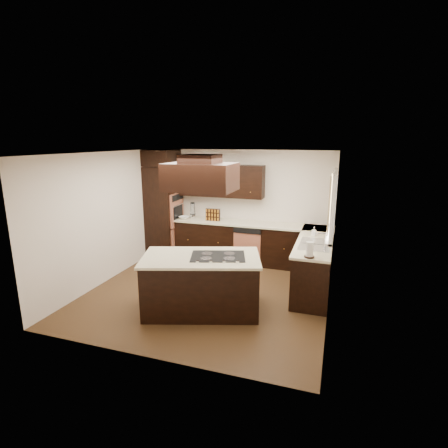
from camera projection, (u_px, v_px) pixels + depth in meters
The scene contains 30 objects.
floor at pixel (209, 292), 6.41m from camera, with size 4.20×4.20×0.02m, color brown.
ceiling at pixel (207, 152), 5.81m from camera, with size 4.20×4.20×0.02m, color silver.
wall_back at pixel (240, 205), 8.06m from camera, with size 4.20×0.02×2.50m, color beige.
wall_front at pixel (145, 266), 4.17m from camera, with size 4.20×0.02×2.50m, color beige.
wall_left at pixel (106, 217), 6.76m from camera, with size 0.02×4.20×2.50m, color beige.
wall_right at pixel (334, 236), 5.47m from camera, with size 0.02×4.20×2.50m, color beige.
oven_column at pixel (164, 211), 8.27m from camera, with size 0.65×0.75×2.12m, color black.
wall_oven_face at pixel (177, 210), 8.15m from camera, with size 0.05×0.62×0.78m, color #B36549.
base_cabinets_back at pixel (238, 242), 7.95m from camera, with size 2.93×0.60×0.88m, color black.
base_cabinets_right at pixel (314, 264), 6.59m from camera, with size 0.60×2.40×0.88m, color black.
countertop_back at pixel (238, 223), 7.83m from camera, with size 2.93×0.63×0.04m, color beige.
countertop_right at pixel (315, 240), 6.48m from camera, with size 0.63×2.40×0.04m, color beige.
upper_cabinets at pixel (220, 181), 7.89m from camera, with size 2.00×0.34×0.72m, color black.
dishwasher_front at pixel (247, 249), 7.60m from camera, with size 0.60×0.05×0.72m, color #B36549.
window_frame at pixel (334, 205), 5.89m from camera, with size 0.06×1.32×1.12m, color silver.
window_pane at pixel (335, 205), 5.89m from camera, with size 0.00×1.20×1.00m, color white.
curtain_left at pixel (329, 206), 5.51m from camera, with size 0.02×0.34×0.90m, color #FDF4C8.
curtain_right at pixel (331, 198), 6.29m from camera, with size 0.02×0.34×0.90m, color #FDF4C8.
sink_rim at pixel (315, 244), 6.15m from camera, with size 0.52×0.84×0.01m, color silver.
island at pixel (201, 285), 5.63m from camera, with size 1.78×0.97×0.88m, color black.
island_top at pixel (201, 258), 5.52m from camera, with size 1.85×1.04×0.04m, color beige.
cooktop at pixel (218, 256), 5.52m from camera, with size 0.84×0.56×0.01m, color black.
range_hood at pixel (201, 177), 5.36m from camera, with size 1.05×0.72×0.42m, color black.
hood_duct at pixel (200, 159), 5.29m from camera, with size 0.55×0.50×0.13m, color black.
blender_base at pixel (193, 217), 8.14m from camera, with size 0.15×0.15×0.10m, color silver.
blender_pitcher at pixel (193, 209), 8.10m from camera, with size 0.13×0.13×0.26m, color silver.
spice_rack at pixel (213, 215), 7.93m from camera, with size 0.32×0.08×0.27m, color black.
mixing_bowl at pixel (184, 217), 8.14m from camera, with size 0.23×0.23×0.06m, color silver.
soap_bottle at pixel (314, 231), 6.71m from camera, with size 0.07×0.08×0.16m, color silver.
paper_towel at pixel (310, 250), 5.44m from camera, with size 0.12×0.12×0.25m, color silver.
Camera 1 is at (2.13, -5.54, 2.72)m, focal length 28.00 mm.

